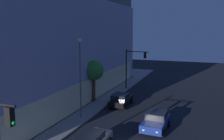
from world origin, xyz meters
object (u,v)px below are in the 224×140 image
(street_lamp_sidewalk, at_px, (80,69))
(traffic_light_far_corner, at_px, (133,63))
(sidewalk_tree, at_px, (94,71))
(car_black, at_px, (121,99))
(modern_building, at_px, (8,40))
(car_blue, at_px, (156,121))

(street_lamp_sidewalk, bearing_deg, traffic_light_far_corner, -6.77)
(traffic_light_far_corner, relative_size, sidewalk_tree, 1.15)
(traffic_light_far_corner, bearing_deg, street_lamp_sidewalk, 173.23)
(traffic_light_far_corner, height_order, sidewalk_tree, traffic_light_far_corner)
(traffic_light_far_corner, bearing_deg, car_black, -173.83)
(modern_building, xyz_separation_m, car_black, (-1.05, -18.06, -6.99))
(modern_building, xyz_separation_m, sidewalk_tree, (-0.94, -14.36, -3.64))
(traffic_light_far_corner, height_order, car_black, traffic_light_far_corner)
(modern_building, bearing_deg, street_lamp_sidewalk, -113.17)
(modern_building, relative_size, street_lamp_sidewalk, 4.40)
(modern_building, distance_m, sidewalk_tree, 14.84)
(street_lamp_sidewalk, bearing_deg, car_blue, -92.73)
(traffic_light_far_corner, distance_m, car_blue, 16.16)
(sidewalk_tree, bearing_deg, street_lamp_sidewalk, -168.88)
(car_blue, bearing_deg, modern_building, 73.42)
(street_lamp_sidewalk, distance_m, car_blue, 9.22)
(modern_building, height_order, car_blue, modern_building)
(sidewalk_tree, bearing_deg, car_blue, -123.49)
(modern_building, height_order, street_lamp_sidewalk, modern_building)
(traffic_light_far_corner, distance_m, street_lamp_sidewalk, 14.20)
(car_blue, bearing_deg, car_black, 42.59)
(modern_building, xyz_separation_m, traffic_light_far_corner, (7.44, -17.14, -3.51))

